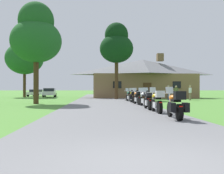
% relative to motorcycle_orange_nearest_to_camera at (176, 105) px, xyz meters
% --- Properties ---
extents(ground_plane, '(500.00, 500.00, 0.00)m').
position_rel_motorcycle_orange_nearest_to_camera_xyz_m(ground_plane, '(-2.25, 13.82, -0.61)').
color(ground_plane, '#4C8433').
extents(asphalt_driveway, '(6.40, 80.00, 0.06)m').
position_rel_motorcycle_orange_nearest_to_camera_xyz_m(asphalt_driveway, '(-2.25, 11.82, -0.58)').
color(asphalt_driveway, slate).
rests_on(asphalt_driveway, ground).
extents(motorcycle_orange_nearest_to_camera, '(0.73, 2.08, 1.30)m').
position_rel_motorcycle_orange_nearest_to_camera_xyz_m(motorcycle_orange_nearest_to_camera, '(0.00, 0.00, 0.00)').
color(motorcycle_orange_nearest_to_camera, black).
rests_on(motorcycle_orange_nearest_to_camera, asphalt_driveway).
extents(motorcycle_yellow_second_in_row, '(0.66, 2.08, 1.30)m').
position_rel_motorcycle_orange_nearest_to_camera_xyz_m(motorcycle_yellow_second_in_row, '(-0.09, 2.94, 0.01)').
color(motorcycle_yellow_second_in_row, black).
rests_on(motorcycle_yellow_second_in_row, asphalt_driveway).
extents(motorcycle_black_third_in_row, '(0.66, 2.08, 1.30)m').
position_rel_motorcycle_orange_nearest_to_camera_xyz_m(motorcycle_black_third_in_row, '(-0.12, 5.10, 0.01)').
color(motorcycle_black_third_in_row, black).
rests_on(motorcycle_black_third_in_row, asphalt_driveway).
extents(motorcycle_white_fourth_in_row, '(0.73, 2.08, 1.30)m').
position_rel_motorcycle_orange_nearest_to_camera_xyz_m(motorcycle_white_fourth_in_row, '(0.16, 7.78, 0.01)').
color(motorcycle_white_fourth_in_row, black).
rests_on(motorcycle_white_fourth_in_row, asphalt_driveway).
extents(motorcycle_orange_fifth_in_row, '(0.66, 2.08, 1.30)m').
position_rel_motorcycle_orange_nearest_to_camera_xyz_m(motorcycle_orange_fifth_in_row, '(0.01, 10.16, 0.01)').
color(motorcycle_orange_fifth_in_row, black).
rests_on(motorcycle_orange_fifth_in_row, asphalt_driveway).
extents(motorcycle_yellow_sixth_in_row, '(0.73, 2.08, 1.30)m').
position_rel_motorcycle_orange_nearest_to_camera_xyz_m(motorcycle_yellow_sixth_in_row, '(0.04, 13.00, 0.00)').
color(motorcycle_yellow_sixth_in_row, black).
rests_on(motorcycle_yellow_sixth_in_row, asphalt_driveway).
extents(motorcycle_green_farthest_in_row, '(0.75, 2.08, 1.30)m').
position_rel_motorcycle_orange_nearest_to_camera_xyz_m(motorcycle_green_farthest_in_row, '(0.03, 15.34, 0.01)').
color(motorcycle_green_farthest_in_row, black).
rests_on(motorcycle_green_farthest_in_row, asphalt_driveway).
extents(stone_lodge, '(14.94, 7.18, 6.42)m').
position_rel_motorcycle_orange_nearest_to_camera_xyz_m(stone_lodge, '(3.44, 27.36, 2.23)').
color(stone_lodge, brown).
rests_on(stone_lodge, ground).
extents(bystander_olive_shirt_near_lodge, '(0.52, 0.33, 1.69)m').
position_rel_motorcycle_orange_nearest_to_camera_xyz_m(bystander_olive_shirt_near_lodge, '(6.52, 21.44, 0.34)').
color(bystander_olive_shirt_near_lodge, '#75664C').
rests_on(bystander_olive_shirt_near_lodge, ground).
extents(bystander_olive_shirt_beside_signpost, '(0.36, 0.50, 1.69)m').
position_rel_motorcycle_orange_nearest_to_camera_xyz_m(bystander_olive_shirt_beside_signpost, '(4.88, 18.95, 0.34)').
color(bystander_olive_shirt_beside_signpost, navy).
rests_on(bystander_olive_shirt_beside_signpost, ground).
extents(bystander_white_shirt_by_tree, '(0.39, 0.46, 1.69)m').
position_rel_motorcycle_orange_nearest_to_camera_xyz_m(bystander_white_shirt_by_tree, '(7.27, 18.64, 0.34)').
color(bystander_white_shirt_by_tree, '#75664C').
rests_on(bystander_white_shirt_by_tree, ground).
extents(tree_by_lodge_front, '(4.06, 4.06, 9.32)m').
position_rel_motorcycle_orange_nearest_to_camera_xyz_m(tree_by_lodge_front, '(-0.79, 21.47, 6.00)').
color(tree_by_lodge_front, '#422D19').
rests_on(tree_by_lodge_front, ground).
extents(tree_left_near, '(4.32, 4.32, 8.72)m').
position_rel_motorcycle_orange_nearest_to_camera_xyz_m(tree_left_near, '(-8.34, 12.54, 5.26)').
color(tree_left_near, '#422D19').
rests_on(tree_left_near, ground).
extents(tree_left_far, '(5.87, 5.87, 10.63)m').
position_rel_motorcycle_orange_nearest_to_camera_xyz_m(tree_left_far, '(-14.50, 31.62, 6.16)').
color(tree_left_far, '#422D19').
rests_on(tree_left_far, ground).
extents(parked_white_suv_far_left, '(2.27, 4.75, 1.40)m').
position_rel_motorcycle_orange_nearest_to_camera_xyz_m(parked_white_suv_far_left, '(-10.66, 31.97, 0.17)').
color(parked_white_suv_far_left, silver).
rests_on(parked_white_suv_far_left, ground).
extents(parked_white_sedan_far_left, '(2.44, 4.43, 1.20)m').
position_rel_motorcycle_orange_nearest_to_camera_xyz_m(parked_white_sedan_far_left, '(-13.65, 35.53, 0.03)').
color(parked_white_sedan_far_left, silver).
rests_on(parked_white_sedan_far_left, ground).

